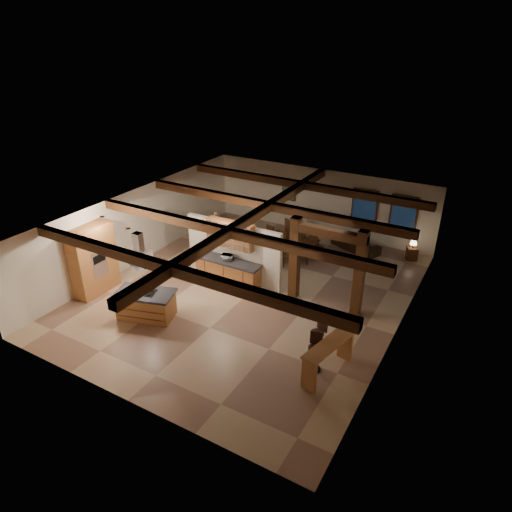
# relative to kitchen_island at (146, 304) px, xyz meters

# --- Properties ---
(ground) EXTENTS (12.00, 12.00, 0.00)m
(ground) POSITION_rel_kitchen_island_xyz_m (2.10, 2.95, -0.45)
(ground) COLOR tan
(ground) RESTS_ON ground
(room_walls) EXTENTS (12.00, 12.00, 12.00)m
(room_walls) POSITION_rel_kitchen_island_xyz_m (2.10, 2.95, 1.33)
(room_walls) COLOR silver
(room_walls) RESTS_ON ground
(ceiling_beams) EXTENTS (10.00, 12.00, 0.28)m
(ceiling_beams) POSITION_rel_kitchen_island_xyz_m (2.10, 2.95, 2.31)
(ceiling_beams) COLOR #391E0E
(ceiling_beams) RESTS_ON room_walls
(timber_posts) EXTENTS (2.50, 0.30, 2.90)m
(timber_posts) POSITION_rel_kitchen_island_xyz_m (4.60, 3.45, 1.31)
(timber_posts) COLOR #391E0E
(timber_posts) RESTS_ON ground
(partition_wall) EXTENTS (3.80, 0.18, 2.20)m
(partition_wall) POSITION_rel_kitchen_island_xyz_m (1.10, 3.45, 0.65)
(partition_wall) COLOR silver
(partition_wall) RESTS_ON ground
(pantry_cabinet) EXTENTS (0.67, 1.60, 2.40)m
(pantry_cabinet) POSITION_rel_kitchen_island_xyz_m (-2.57, 0.35, 0.75)
(pantry_cabinet) COLOR #AA6E37
(pantry_cabinet) RESTS_ON ground
(back_counter) EXTENTS (2.50, 0.66, 0.94)m
(back_counter) POSITION_rel_kitchen_island_xyz_m (1.10, 3.06, 0.02)
(back_counter) COLOR #AA6E37
(back_counter) RESTS_ON ground
(upper_display_cabinet) EXTENTS (1.80, 0.36, 0.95)m
(upper_display_cabinet) POSITION_rel_kitchen_island_xyz_m (1.10, 3.26, 1.40)
(upper_display_cabinet) COLOR #AA6E37
(upper_display_cabinet) RESTS_ON partition_wall
(range_hood) EXTENTS (1.10, 1.10, 1.40)m
(range_hood) POSITION_rel_kitchen_island_xyz_m (0.00, 0.00, 1.33)
(range_hood) COLOR silver
(range_hood) RESTS_ON room_walls
(back_windows) EXTENTS (2.70, 0.07, 1.70)m
(back_windows) POSITION_rel_kitchen_island_xyz_m (4.90, 8.88, 1.05)
(back_windows) COLOR #391E0E
(back_windows) RESTS_ON room_walls
(framed_art) EXTENTS (0.65, 0.05, 0.85)m
(framed_art) POSITION_rel_kitchen_island_xyz_m (0.60, 8.89, 1.25)
(framed_art) COLOR #391E0E
(framed_art) RESTS_ON room_walls
(recessed_cans) EXTENTS (3.16, 2.46, 0.03)m
(recessed_cans) POSITION_rel_kitchen_island_xyz_m (-0.44, 1.02, 2.42)
(recessed_cans) COLOR silver
(recessed_cans) RESTS_ON room_walls
(kitchen_island) EXTENTS (2.02, 1.45, 0.90)m
(kitchen_island) POSITION_rel_kitchen_island_xyz_m (0.00, 0.00, 0.00)
(kitchen_island) COLOR #AA6E37
(kitchen_island) RESTS_ON ground
(dining_table) EXTENTS (2.03, 1.15, 0.71)m
(dining_table) POSITION_rel_kitchen_island_xyz_m (2.07, 6.18, -0.10)
(dining_table) COLOR #401D10
(dining_table) RESTS_ON ground
(sofa) EXTENTS (2.22, 1.56, 0.60)m
(sofa) POSITION_rel_kitchen_island_xyz_m (4.13, 8.05, -0.15)
(sofa) COLOR black
(sofa) RESTS_ON ground
(microwave) EXTENTS (0.43, 0.33, 0.21)m
(microwave) POSITION_rel_kitchen_island_xyz_m (1.08, 3.06, 0.59)
(microwave) COLOR silver
(microwave) RESTS_ON back_counter
(bar_counter) EXTENTS (0.85, 1.92, 0.98)m
(bar_counter) POSITION_rel_kitchen_island_xyz_m (5.98, 0.34, 0.21)
(bar_counter) COLOR #AA6E37
(bar_counter) RESTS_ON ground
(side_table) EXTENTS (0.53, 0.53, 0.50)m
(side_table) POSITION_rel_kitchen_island_xyz_m (6.35, 8.30, -0.20)
(side_table) COLOR #391E0E
(side_table) RESTS_ON ground
(table_lamp) EXTENTS (0.27, 0.27, 0.31)m
(table_lamp) POSITION_rel_kitchen_island_xyz_m (6.35, 8.30, 0.27)
(table_lamp) COLOR black
(table_lamp) RESTS_ON side_table
(bar_stool_a) EXTENTS (0.40, 0.42, 1.13)m
(bar_stool_a) POSITION_rel_kitchen_island_xyz_m (5.60, 0.33, 0.12)
(bar_stool_a) COLOR black
(bar_stool_a) RESTS_ON ground
(bar_stool_b) EXTENTS (0.45, 0.46, 1.20)m
(bar_stool_b) POSITION_rel_kitchen_island_xyz_m (5.45, 0.92, 0.16)
(bar_stool_b) COLOR black
(bar_stool_b) RESTS_ON ground
(dining_chairs) EXTENTS (2.40, 2.40, 1.22)m
(dining_chairs) POSITION_rel_kitchen_island_xyz_m (2.07, 6.18, 0.17)
(dining_chairs) COLOR #391E0E
(dining_chairs) RESTS_ON ground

